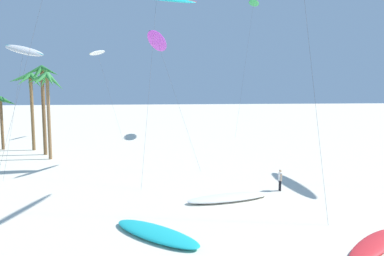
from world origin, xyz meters
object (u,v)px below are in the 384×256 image
object	(u,v)px
flying_kite_6	(158,42)
grounded_kite_2	(374,245)
flying_kite_1	(23,50)
flying_kite_2	(254,3)
grounded_kite_0	(156,233)
palm_tree_4	(42,83)
palm_tree_0	(1,105)
person_foreground_walker	(280,179)
palm_tree_3	(47,88)
grounded_kite_1	(229,197)
flying_kite_7	(97,53)
palm_tree_1	(31,86)

from	to	relation	value
flying_kite_6	grounded_kite_2	xyz separation A→B (m)	(10.49, -19.59, -11.94)
flying_kite_6	grounded_kite_2	size ratio (longest dim) A/B	2.64
flying_kite_1	flying_kite_2	distance (m)	37.15
grounded_kite_0	palm_tree_4	bearing A→B (deg)	116.69
palm_tree_0	person_foreground_walker	xyz separation A→B (m)	(28.43, -21.49, -4.63)
flying_kite_1	flying_kite_6	distance (m)	12.28
grounded_kite_0	palm_tree_0	bearing A→B (deg)	122.78
flying_kite_1	flying_kite_2	bearing A→B (deg)	40.31
palm_tree_3	grounded_kite_1	world-z (taller)	palm_tree_3
palm_tree_0	palm_tree_4	bearing A→B (deg)	-33.85
flying_kite_6	person_foreground_walker	bearing A→B (deg)	-44.90
flying_kite_1	flying_kite_7	xyz separation A→B (m)	(3.31, 23.24, 1.65)
palm_tree_4	grounded_kite_1	bearing A→B (deg)	-47.35
flying_kite_2	person_foreground_walker	xyz separation A→B (m)	(-6.00, -32.32, -19.75)
palm_tree_0	palm_tree_1	world-z (taller)	palm_tree_1
palm_tree_4	grounded_kite_0	size ratio (longest dim) A/B	1.87
flying_kite_2	person_foreground_walker	distance (m)	38.35
palm_tree_0	flying_kite_7	xyz separation A→B (m)	(10.34, 10.83, 7.32)
flying_kite_1	person_foreground_walker	size ratio (longest dim) A/B	7.39
flying_kite_6	flying_kite_7	bearing A→B (deg)	111.07
palm_tree_4	grounded_kite_0	distance (m)	29.40
palm_tree_0	grounded_kite_0	size ratio (longest dim) A/B	1.21
flying_kite_6	person_foreground_walker	world-z (taller)	flying_kite_6
palm_tree_3	flying_kite_7	world-z (taller)	flying_kite_7
flying_kite_2	grounded_kite_2	xyz separation A→B (m)	(-4.66, -42.80, -20.48)
flying_kite_1	flying_kite_2	size ratio (longest dim) A/B	0.56
palm_tree_3	flying_kite_7	size ratio (longest dim) A/B	0.69
flying_kite_6	grounded_kite_0	xyz separation A→B (m)	(-0.31, -17.09, -11.93)
flying_kite_2	grounded_kite_0	bearing A→B (deg)	-110.98
flying_kite_2	person_foreground_walker	bearing A→B (deg)	-100.51
flying_kite_1	grounded_kite_2	size ratio (longest dim) A/B	2.45
palm_tree_1	palm_tree_3	bearing A→B (deg)	-59.51
palm_tree_0	person_foreground_walker	world-z (taller)	palm_tree_0
palm_tree_4	flying_kite_7	distance (m)	16.23
grounded_kite_0	flying_kite_6	bearing A→B (deg)	88.97
flying_kite_7	grounded_kite_2	distance (m)	48.68
palm_tree_0	grounded_kite_0	bearing A→B (deg)	-57.22
grounded_kite_0	grounded_kite_1	xyz separation A→B (m)	(5.09, 5.94, 0.02)
flying_kite_7	grounded_kite_1	world-z (taller)	flying_kite_7
flying_kite_2	grounded_kite_1	world-z (taller)	flying_kite_2
palm_tree_4	person_foreground_walker	size ratio (longest dim) A/B	6.19
person_foreground_walker	grounded_kite_0	bearing A→B (deg)	-139.86
grounded_kite_1	person_foreground_walker	size ratio (longest dim) A/B	3.83
flying_kite_7	palm_tree_4	bearing A→B (deg)	-105.11
grounded_kite_0	flying_kite_7	bearing A→B (deg)	102.10
palm_tree_1	grounded_kite_0	distance (m)	33.16
flying_kite_7	grounded_kite_0	bearing A→B (deg)	-77.90
grounded_kite_0	person_foreground_walker	distance (m)	12.39
palm_tree_1	flying_kite_7	xyz separation A→B (m)	(6.40, 11.75, 4.98)
flying_kite_7	palm_tree_0	bearing A→B (deg)	-133.68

